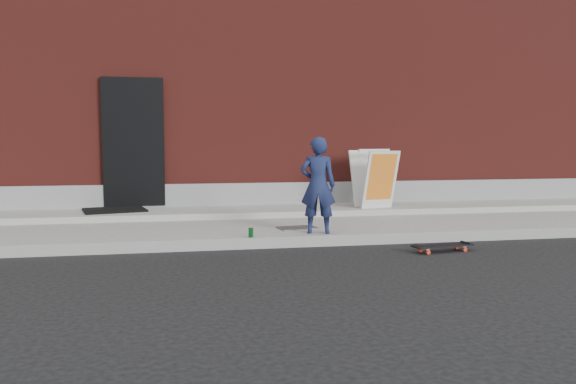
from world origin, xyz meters
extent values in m
plane|color=black|center=(0.00, 0.00, 0.00)|extent=(80.00, 80.00, 0.00)
cube|color=slate|center=(0.00, 1.50, 0.07)|extent=(20.00, 3.00, 0.15)
cube|color=gray|center=(0.00, 2.40, 0.20)|extent=(20.00, 1.20, 0.10)
cube|color=maroon|center=(0.00, 7.00, 2.50)|extent=(20.00, 8.00, 5.00)
cube|color=gray|center=(0.00, 2.97, 0.45)|extent=(20.00, 0.10, 0.40)
cube|color=black|center=(-2.60, 2.96, 1.40)|extent=(1.05, 0.12, 2.25)
imported|color=#192146|center=(0.07, 0.21, 0.82)|extent=(0.55, 0.44, 1.33)
cylinder|color=red|center=(1.78, -0.50, 0.03)|extent=(0.06, 0.04, 0.06)
cylinder|color=red|center=(1.81, -0.67, 0.03)|extent=(0.06, 0.04, 0.06)
cylinder|color=red|center=(1.24, -0.58, 0.03)|extent=(0.06, 0.04, 0.06)
cylinder|color=red|center=(1.26, -0.76, 0.03)|extent=(0.06, 0.04, 0.06)
cube|color=#A6A6AB|center=(1.80, -0.58, 0.06)|extent=(0.08, 0.18, 0.02)
cube|color=#A6A6AB|center=(1.25, -0.67, 0.06)|extent=(0.08, 0.18, 0.02)
cube|color=black|center=(1.52, -0.63, 0.08)|extent=(0.82, 0.33, 0.02)
cube|color=silver|center=(1.61, 1.94, 0.75)|extent=(0.66, 0.41, 1.00)
cube|color=silver|center=(1.50, 2.38, 0.75)|extent=(0.66, 0.41, 1.00)
cube|color=yellow|center=(1.61, 1.92, 0.70)|extent=(0.55, 0.32, 0.80)
cube|color=silver|center=(1.55, 2.16, 1.25)|extent=(0.61, 0.19, 0.05)
cylinder|color=#1A8333|center=(-0.88, 0.05, 0.21)|extent=(0.08, 0.08, 0.13)
cube|color=black|center=(-2.90, 2.50, 0.26)|extent=(1.15, 1.01, 0.03)
cube|color=#545459|center=(-0.12, 0.68, 0.16)|extent=(0.60, 0.44, 0.02)
camera|label=1|loc=(-1.75, -7.27, 1.44)|focal=35.00mm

